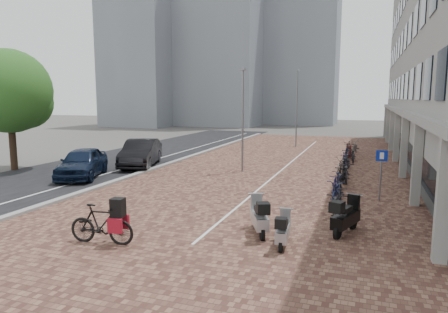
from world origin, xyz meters
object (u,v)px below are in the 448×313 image
scooter_front (283,229)px  parking_sign (381,168)px  hero_bike (101,223)px  car_navy (82,163)px  car_dark (141,153)px  scooter_back (259,216)px  scooter_mid (346,216)px

scooter_front → parking_sign: 7.05m
hero_bike → car_navy: bearing=34.6°
car_dark → scooter_back: car_dark is taller
hero_bike → scooter_mid: hero_bike is taller
car_dark → parking_sign: (14.00, -4.38, 0.57)m
car_dark → parking_sign: size_ratio=2.38×
hero_bike → scooter_front: (5.08, 1.61, -0.12)m
scooter_front → parking_sign: bearing=61.7°
scooter_back → hero_bike: bearing=-173.5°
car_dark → hero_bike: (6.13, -12.40, -0.22)m
car_dark → hero_bike: 13.84m
hero_bike → parking_sign: (7.87, 8.02, 0.79)m
car_navy → scooter_front: 13.97m
hero_bike → parking_sign: 11.26m
car_dark → scooter_back: 14.35m
hero_bike → parking_sign: size_ratio=0.95×
scooter_mid → scooter_back: scooter_mid is taller
scooter_front → car_dark: bearing=131.3°
car_navy → scooter_mid: 14.81m
scooter_front → scooter_mid: 2.35m
car_dark → scooter_back: bearing=-62.6°
scooter_mid → scooter_back: bearing=-141.9°
car_navy → hero_bike: size_ratio=2.30×
hero_bike → scooter_front: size_ratio=1.38×
scooter_back → parking_sign: 6.78m
car_navy → parking_sign: size_ratio=2.20×
car_navy → scooter_back: car_navy is taller
hero_bike → scooter_back: size_ratio=1.17×
car_navy → scooter_back: size_ratio=2.70×
car_dark → hero_bike: bearing=-82.1°
parking_sign → car_navy: bearing=173.3°
car_navy → car_dark: car_dark is taller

